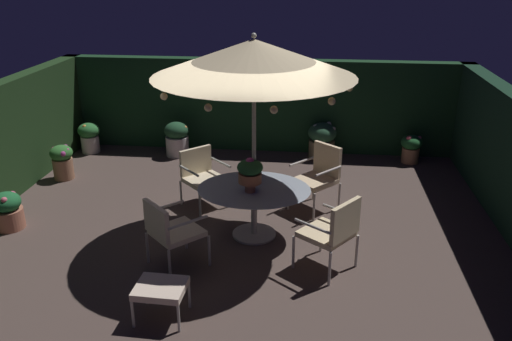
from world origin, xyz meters
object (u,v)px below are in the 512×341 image
(centerpiece_planter, at_px, (250,172))
(patio_chair_east, at_px, (319,173))
(patio_umbrella, at_px, (254,58))
(patio_chair_northeast, at_px, (333,229))
(patio_chair_north, at_px, (170,229))
(ottoman_footrest, at_px, (161,289))
(potted_plant_right_far, at_px, (89,136))
(patio_dining_table, at_px, (254,197))
(potted_plant_left_near, at_px, (411,147))
(potted_plant_back_center, at_px, (62,161))
(patio_chair_southeast, at_px, (202,173))
(potted_plant_right_near, at_px, (8,210))
(potted_plant_back_left, at_px, (322,139))
(potted_plant_front_corner, at_px, (177,138))

(centerpiece_planter, bearing_deg, patio_chair_east, 50.08)
(patio_umbrella, bearing_deg, patio_chair_northeast, -37.25)
(patio_chair_north, distance_m, ottoman_footrest, 1.05)
(potted_plant_right_far, bearing_deg, patio_chair_east, -24.54)
(patio_dining_table, bearing_deg, potted_plant_left_near, 50.34)
(patio_dining_table, height_order, patio_chair_north, patio_chair_north)
(patio_chair_north, height_order, potted_plant_back_center, patio_chair_north)
(patio_chair_southeast, bearing_deg, patio_chair_east, 1.48)
(centerpiece_planter, relative_size, potted_plant_right_far, 0.80)
(patio_chair_northeast, height_order, potted_plant_right_far, patio_chair_northeast)
(patio_umbrella, relative_size, potted_plant_back_center, 4.50)
(centerpiece_planter, height_order, potted_plant_back_center, centerpiece_planter)
(patio_chair_southeast, relative_size, potted_plant_left_near, 1.60)
(patio_chair_north, relative_size, patio_chair_northeast, 0.93)
(patio_chair_northeast, relative_size, ottoman_footrest, 1.81)
(potted_plant_right_near, relative_size, potted_plant_left_near, 1.00)
(patio_dining_table, height_order, potted_plant_back_left, patio_dining_table)
(potted_plant_back_left, relative_size, potted_plant_back_center, 1.12)
(patio_chair_southeast, distance_m, potted_plant_left_near, 4.34)
(patio_umbrella, distance_m, patio_chair_northeast, 2.38)
(potted_plant_left_near, bearing_deg, patio_chair_southeast, -147.82)
(potted_plant_back_left, xyz_separation_m, potted_plant_back_center, (-4.67, -1.67, -0.03))
(centerpiece_planter, xyz_separation_m, potted_plant_left_near, (2.76, 3.40, -0.72))
(patio_dining_table, distance_m, patio_chair_southeast, 1.36)
(ottoman_footrest, distance_m, potted_plant_right_far, 5.95)
(patio_chair_east, bearing_deg, potted_plant_right_far, 155.46)
(patio_dining_table, relative_size, patio_chair_north, 1.71)
(potted_plant_right_near, height_order, potted_plant_front_corner, potted_plant_front_corner)
(patio_dining_table, height_order, potted_plant_left_near, patio_dining_table)
(patio_umbrella, bearing_deg, potted_plant_back_left, 73.89)
(patio_chair_north, distance_m, potted_plant_right_far, 5.00)
(patio_dining_table, height_order, potted_plant_front_corner, patio_dining_table)
(patio_chair_northeast, relative_size, potted_plant_front_corner, 1.44)
(centerpiece_planter, distance_m, potted_plant_front_corner, 3.87)
(patio_umbrella, relative_size, ottoman_footrest, 5.13)
(potted_plant_right_far, height_order, potted_plant_back_center, potted_plant_back_center)
(patio_chair_east, relative_size, potted_plant_left_near, 1.81)
(patio_chair_east, distance_m, potted_plant_back_left, 2.39)
(patio_dining_table, distance_m, potted_plant_right_near, 3.64)
(patio_chair_north, xyz_separation_m, potted_plant_right_far, (-2.82, 4.12, -0.21))
(patio_chair_southeast, height_order, potted_plant_right_near, patio_chair_southeast)
(patio_chair_northeast, xyz_separation_m, potted_plant_back_center, (-4.77, 2.56, -0.25))
(potted_plant_right_far, bearing_deg, potted_plant_back_center, -86.41)
(patio_dining_table, distance_m, potted_plant_back_center, 4.08)
(ottoman_footrest, distance_m, potted_plant_back_left, 5.67)
(potted_plant_back_left, height_order, potted_plant_back_center, potted_plant_back_left)
(patio_umbrella, bearing_deg, patio_dining_table, 73.23)
(patio_umbrella, relative_size, patio_chair_southeast, 3.14)
(potted_plant_front_corner, height_order, potted_plant_left_near, potted_plant_front_corner)
(patio_chair_southeast, distance_m, ottoman_footrest, 2.97)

